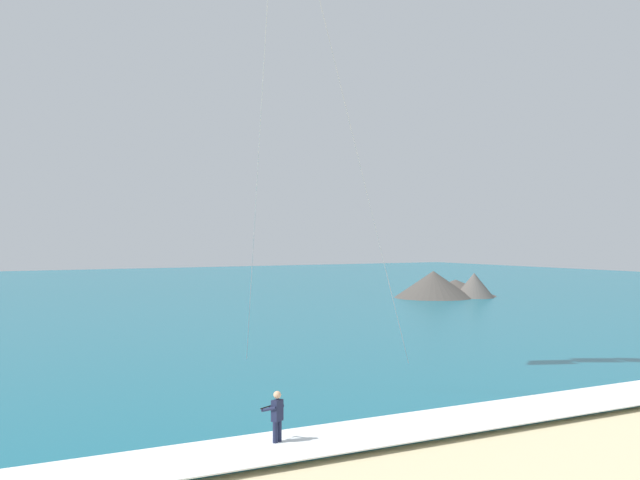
% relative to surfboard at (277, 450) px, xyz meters
% --- Properties ---
extents(surf_foam, '(200.00, 3.03, 0.04)m').
position_rel_surfboard_xyz_m(surf_foam, '(-0.72, -0.34, 0.19)').
color(surf_foam, white).
rests_on(surf_foam, sea).
extents(surfboard, '(1.05, 1.44, 0.09)m').
position_rel_surfboard_xyz_m(surfboard, '(0.00, 0.00, 0.00)').
color(surfboard, '#239EC6').
rests_on(surfboard, ground).
extents(kitesurfer, '(0.67, 0.67, 1.69)m').
position_rel_surfboard_xyz_m(kitesurfer, '(-0.01, 0.02, 0.91)').
color(kitesurfer, '#191E38').
rests_on(kitesurfer, ground).
extents(headland_right, '(11.80, 9.23, 2.75)m').
position_rel_surfboard_xyz_m(headland_right, '(37.84, 39.35, 1.16)').
color(headland_right, '#56514C').
rests_on(headland_right, ground).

